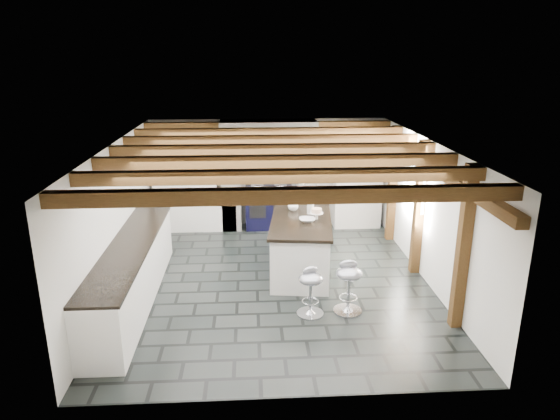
{
  "coord_description": "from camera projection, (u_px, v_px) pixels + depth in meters",
  "views": [
    {
      "loc": [
        -0.38,
        -7.6,
        3.64
      ],
      "look_at": [
        0.1,
        0.4,
        1.1
      ],
      "focal_mm": 32.0,
      "sensor_mm": 36.0,
      "label": 1
    }
  ],
  "objects": [
    {
      "name": "range_cooker",
      "position": [
        269.0,
        206.0,
        10.76
      ],
      "size": [
        1.0,
        0.63,
        0.99
      ],
      "color": "black",
      "rests_on": "ground"
    },
    {
      "name": "ground",
      "position": [
        275.0,
        280.0,
        8.35
      ],
      "size": [
        6.0,
        6.0,
        0.0
      ],
      "primitive_type": "plane",
      "color": "black",
      "rests_on": "ground"
    },
    {
      "name": "bar_stool_near",
      "position": [
        349.0,
        281.0,
        7.19
      ],
      "size": [
        0.42,
        0.42,
        0.78
      ],
      "rotation": [
        0.0,
        0.0,
        0.05
      ],
      "color": "silver",
      "rests_on": "ground"
    },
    {
      "name": "room_shell",
      "position": [
        239.0,
        196.0,
        9.34
      ],
      "size": [
        6.0,
        6.03,
        6.0
      ],
      "color": "white",
      "rests_on": "ground"
    },
    {
      "name": "kitchen_island",
      "position": [
        301.0,
        245.0,
        8.53
      ],
      "size": [
        1.22,
        2.03,
        1.27
      ],
      "rotation": [
        0.0,
        0.0,
        -0.12
      ],
      "color": "white",
      "rests_on": "ground"
    },
    {
      "name": "bar_stool_far",
      "position": [
        310.0,
        286.0,
        7.12
      ],
      "size": [
        0.47,
        0.47,
        0.72
      ],
      "rotation": [
        0.0,
        0.0,
        0.42
      ],
      "color": "silver",
      "rests_on": "ground"
    }
  ]
}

